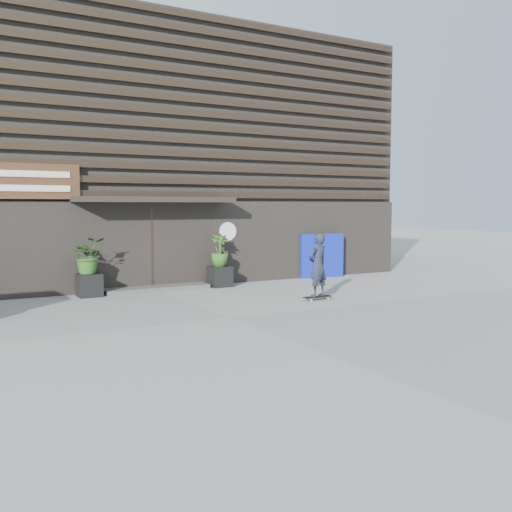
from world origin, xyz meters
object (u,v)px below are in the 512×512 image
blue_tarp (322,256)px  skateboarder (318,265)px  planter_pot_left (89,285)px  planter_pot_right (220,276)px

blue_tarp → skateboarder: skateboarder is taller
planter_pot_left → skateboarder: bearing=-34.9°
blue_tarp → planter_pot_left: bearing=-170.4°
skateboarder → blue_tarp: bearing=52.8°
planter_pot_right → skateboarder: skateboarder is taller
planter_pot_left → skateboarder: size_ratio=0.35×
planter_pot_left → planter_pot_right: same height
planter_pot_right → blue_tarp: blue_tarp is taller
planter_pot_left → blue_tarp: blue_tarp is taller
planter_pot_right → skateboarder: 3.63m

